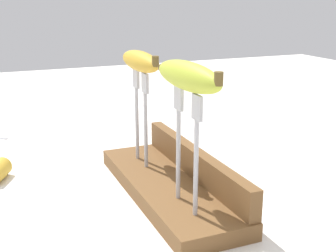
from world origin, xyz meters
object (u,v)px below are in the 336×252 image
(fork_stand_left, at_px, (141,109))
(fork_stand_right, at_px, (187,139))
(banana_raised_left, at_px, (140,61))
(banana_raised_right, at_px, (188,76))

(fork_stand_left, xyz_separation_m, fork_stand_right, (0.20, -0.00, 0.00))
(fork_stand_right, xyz_separation_m, banana_raised_left, (-0.20, -0.00, 0.09))
(fork_stand_left, relative_size, banana_raised_right, 1.02)
(fork_stand_left, height_order, banana_raised_left, banana_raised_left)
(fork_stand_right, xyz_separation_m, banana_raised_right, (-0.00, -0.00, 0.09))
(fork_stand_right, height_order, banana_raised_left, banana_raised_left)
(fork_stand_right, bearing_deg, banana_raised_left, -180.00)
(fork_stand_right, bearing_deg, fork_stand_left, 180.00)
(fork_stand_left, relative_size, banana_raised_left, 1.12)
(banana_raised_left, bearing_deg, banana_raised_right, -0.00)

